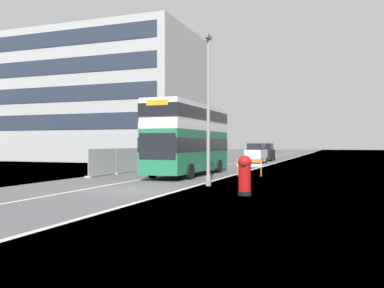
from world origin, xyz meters
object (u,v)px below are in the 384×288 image
roadworks_barrier (249,165)px  car_receding_mid (265,153)px  red_pillar_postbox (245,173)px  car_oncoming_near (256,154)px  lamppost_foreground (208,115)px  double_decker_bus (189,138)px

roadworks_barrier → car_receding_mid: bearing=97.8°
red_pillar_postbox → roadworks_barrier: 10.65m
roadworks_barrier → red_pillar_postbox: bearing=-78.7°
car_oncoming_near → car_receding_mid: car_receding_mid is taller
lamppost_foreground → car_oncoming_near: size_ratio=1.84×
lamppost_foreground → roadworks_barrier: lamppost_foreground is taller
car_oncoming_near → roadworks_barrier: bearing=-79.9°
red_pillar_postbox → car_receding_mid: bearing=98.9°
roadworks_barrier → lamppost_foreground: bearing=-94.8°
double_decker_bus → car_oncoming_near: double_decker_bus is taller
lamppost_foreground → car_oncoming_near: lamppost_foreground is taller
red_pillar_postbox → roadworks_barrier: red_pillar_postbox is taller
car_oncoming_near → double_decker_bus: bearing=-92.6°
double_decker_bus → car_oncoming_near: (0.87, 19.21, -1.58)m
double_decker_bus → roadworks_barrier: double_decker_bus is taller
red_pillar_postbox → car_oncoming_near: size_ratio=0.40×
red_pillar_postbox → roadworks_barrier: bearing=101.3°
car_oncoming_near → car_receding_mid: 6.66m
roadworks_barrier → car_receding_mid: 25.53m
lamppost_foreground → car_receding_mid: size_ratio=2.02×
car_oncoming_near → lamppost_foreground: bearing=-84.0°
red_pillar_postbox → car_oncoming_near: car_oncoming_near is taller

